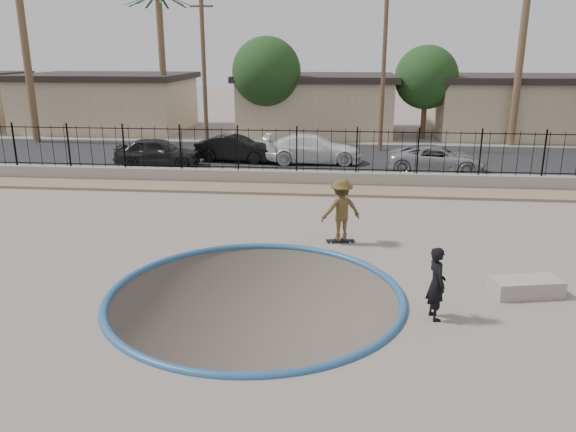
% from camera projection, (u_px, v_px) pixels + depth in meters
% --- Properties ---
extents(ground, '(120.00, 120.00, 2.20)m').
position_uv_depth(ground, '(300.00, 199.00, 25.87)').
color(ground, '#6F645C').
rests_on(ground, ground).
extents(bowl_pit, '(6.84, 6.84, 1.80)m').
position_uv_depth(bowl_pit, '(255.00, 296.00, 13.16)').
color(bowl_pit, '#473F37').
rests_on(bowl_pit, ground).
extents(coping_ring, '(7.04, 7.04, 0.20)m').
position_uv_depth(coping_ring, '(255.00, 296.00, 13.16)').
color(coping_ring, '#25507A').
rests_on(coping_ring, ground).
extents(rock_strip, '(42.00, 1.60, 0.11)m').
position_uv_depth(rock_strip, '(294.00, 190.00, 22.87)').
color(rock_strip, '#8B745B').
rests_on(rock_strip, ground).
extents(retaining_wall, '(42.00, 0.45, 0.60)m').
position_uv_depth(retaining_wall, '(297.00, 178.00, 23.85)').
color(retaining_wall, gray).
rests_on(retaining_wall, ground).
extents(fence, '(40.00, 0.04, 1.80)m').
position_uv_depth(fence, '(297.00, 150.00, 23.51)').
color(fence, black).
rests_on(fence, retaining_wall).
extents(street, '(90.00, 8.00, 0.04)m').
position_uv_depth(street, '(307.00, 156.00, 30.32)').
color(street, black).
rests_on(street, ground).
extents(house_west, '(11.60, 8.60, 3.90)m').
position_uv_depth(house_west, '(108.00, 101.00, 40.26)').
color(house_west, tan).
rests_on(house_west, ground).
extents(house_center, '(10.60, 8.60, 3.90)m').
position_uv_depth(house_center, '(317.00, 103.00, 38.82)').
color(house_center, tan).
rests_on(house_center, ground).
extents(house_east, '(12.60, 8.60, 3.90)m').
position_uv_depth(house_east, '(526.00, 105.00, 37.48)').
color(house_east, tan).
rests_on(house_east, ground).
extents(palm_left, '(2.30, 2.30, 11.30)m').
position_uv_depth(palm_left, '(20.00, 6.00, 32.54)').
color(palm_left, brown).
rests_on(palm_left, ground).
extents(palm_mid, '(2.30, 2.30, 9.30)m').
position_uv_depth(palm_mid, '(160.00, 31.00, 36.05)').
color(palm_mid, brown).
rests_on(palm_mid, ground).
extents(palm_right, '(2.30, 2.30, 10.30)m').
position_uv_depth(palm_right, '(525.00, 17.00, 31.85)').
color(palm_right, brown).
rests_on(palm_right, ground).
extents(utility_pole_left, '(1.70, 0.24, 9.00)m').
position_uv_depth(utility_pole_left, '(204.00, 65.00, 31.46)').
color(utility_pole_left, '#473323').
rests_on(utility_pole_left, ground).
extents(utility_pole_mid, '(1.70, 0.24, 9.50)m').
position_uv_depth(utility_pole_mid, '(384.00, 61.00, 30.43)').
color(utility_pole_mid, '#473323').
rests_on(utility_pole_mid, ground).
extents(street_tree_left, '(4.32, 4.32, 6.36)m').
position_uv_depth(street_tree_left, '(267.00, 72.00, 35.14)').
color(street_tree_left, '#473323').
rests_on(street_tree_left, ground).
extents(street_tree_mid, '(3.96, 3.96, 5.83)m').
position_uv_depth(street_tree_mid, '(426.00, 78.00, 35.23)').
color(street_tree_mid, '#473323').
rests_on(street_tree_mid, ground).
extents(skater, '(1.37, 1.09, 1.85)m').
position_uv_depth(skater, '(341.00, 213.00, 16.53)').
color(skater, brown).
rests_on(skater, ground).
extents(skateboard, '(0.87, 0.33, 0.07)m').
position_uv_depth(skateboard, '(340.00, 241.00, 16.77)').
color(skateboard, black).
rests_on(skateboard, ground).
extents(videographer, '(0.51, 0.66, 1.61)m').
position_uv_depth(videographer, '(436.00, 283.00, 11.84)').
color(videographer, black).
rests_on(videographer, ground).
extents(concrete_ledge, '(1.71, 1.03, 0.40)m').
position_uv_depth(concrete_ledge, '(526.00, 287.00, 13.15)').
color(concrete_ledge, gray).
rests_on(concrete_ledge, ground).
extents(car_a, '(4.19, 1.85, 1.40)m').
position_uv_depth(car_a, '(158.00, 152.00, 27.36)').
color(car_a, black).
rests_on(car_a, street).
extents(car_b, '(4.14, 1.79, 1.33)m').
position_uv_depth(car_b, '(236.00, 148.00, 28.56)').
color(car_b, black).
rests_on(car_b, street).
extents(car_c, '(5.00, 2.23, 1.43)m').
position_uv_depth(car_c, '(313.00, 149.00, 28.16)').
color(car_c, white).
rests_on(car_c, street).
extents(car_d, '(4.58, 2.37, 1.23)m').
position_uv_depth(car_d, '(436.00, 159.00, 26.10)').
color(car_d, '#999CA1').
rests_on(car_d, street).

